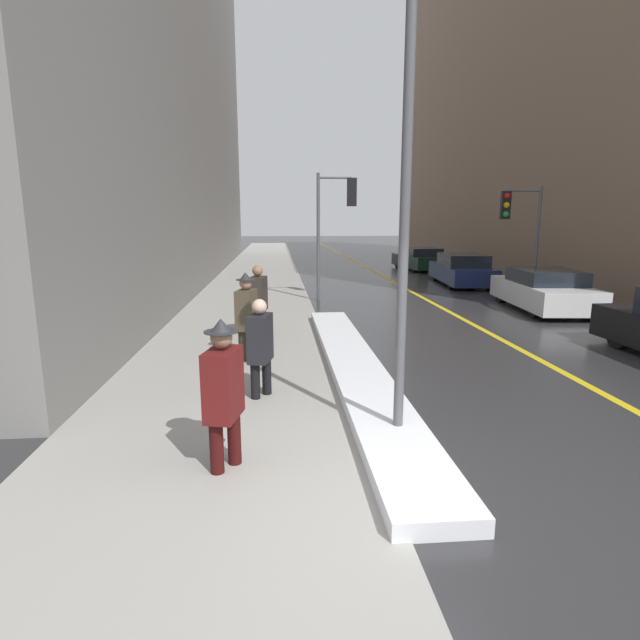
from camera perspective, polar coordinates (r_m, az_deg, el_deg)
The scene contains 16 objects.
ground_plane at distance 5.07m, azimuth 9.04°, elevation -20.93°, with size 160.00×160.00×0.00m, color #2D2D30.
sidewalk_slab at distance 19.35m, azimuth -7.56°, elevation 3.31°, with size 4.00×80.00×0.01m.
road_centre_stripe at distance 20.00m, azimuth 9.91°, elevation 3.49°, with size 0.16×80.00×0.00m.
snow_bank_curb at distance 9.05m, azimuth 4.02°, elevation -5.35°, with size 0.90×9.74×0.19m.
building_facade_left at distance 25.85m, azimuth -20.16°, elevation 26.74°, with size 6.00×36.00×19.62m.
building_facade_right at distance 30.68m, azimuth 25.08°, elevation 24.90°, with size 6.00×36.00×20.75m.
lamp_post at distance 5.92m, azimuth 9.79°, elevation 15.46°, with size 0.28×0.28×5.28m.
traffic_light_near at distance 16.78m, azimuth 2.07°, elevation 12.51°, with size 1.31×0.32×4.18m.
traffic_light_far at distance 17.94m, azimuth 21.67°, elevation 10.68°, with size 1.31×0.34×3.76m.
pedestrian_with_shoulder_bag at distance 5.49m, azimuth -10.94°, elevation -7.73°, with size 0.42×0.76×1.69m.
pedestrian_nearside at distance 7.65m, azimuth -6.82°, elevation -2.67°, with size 0.40×0.73×1.54m.
pedestrian_in_fedora at distance 9.70m, azimuth -8.41°, elevation 0.84°, with size 0.42×0.59×1.72m.
pedestrian_in_glasses at distance 11.61m, azimuth -7.08°, elevation 2.55°, with size 0.44×0.60×1.67m.
parked_car_white at distance 16.59m, azimuth 24.16°, elevation 3.12°, with size 2.18×4.46×1.24m.
parked_car_navy at distance 21.94m, azimuth 15.90°, elevation 5.51°, with size 2.19×4.77×1.29m.
parked_car_dark_green at distance 28.00m, azimuth 11.36°, elevation 6.84°, with size 2.22×4.35×1.19m.
Camera 1 is at (-1.11, -4.15, 2.70)m, focal length 28.00 mm.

